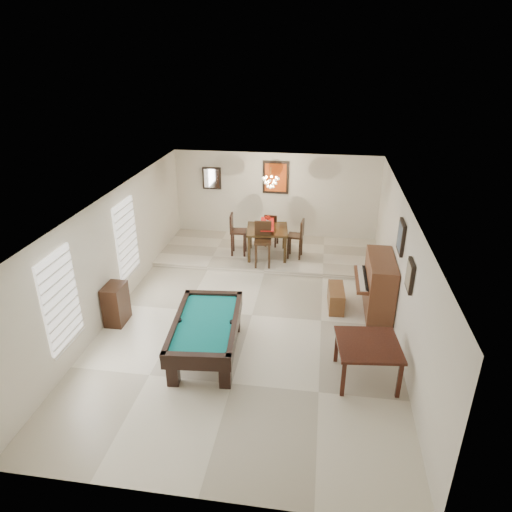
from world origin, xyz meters
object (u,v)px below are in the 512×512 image
(square_table, at_px, (366,361))
(dining_table, at_px, (267,240))
(dining_chair_east, at_px, (295,239))
(chandelier, at_px, (271,179))
(apothecary_chest, at_px, (116,304))
(dining_chair_south, at_px, (263,245))
(piano_bench, at_px, (336,298))
(upright_piano, at_px, (372,284))
(pool_table, at_px, (207,338))
(dining_chair_west, at_px, (239,234))
(dining_chair_north, at_px, (272,229))
(flower_vase, at_px, (267,220))

(square_table, bearing_deg, dining_table, 116.49)
(dining_chair_east, bearing_deg, chandelier, -105.15)
(apothecary_chest, height_order, dining_chair_south, dining_chair_south)
(dining_chair_south, distance_m, chandelier, 1.77)
(piano_bench, xyz_separation_m, dining_chair_east, (-1.09, 2.31, 0.42))
(upright_piano, distance_m, dining_table, 3.47)
(piano_bench, xyz_separation_m, dining_table, (-1.84, 2.32, 0.33))
(dining_chair_south, bearing_deg, piano_bench, -47.35)
(upright_piano, xyz_separation_m, chandelier, (-2.56, 2.56, 1.58))
(pool_table, xyz_separation_m, dining_chair_west, (-0.20, 4.41, 0.33))
(dining_chair_west, bearing_deg, dining_chair_north, -52.16)
(pool_table, relative_size, dining_chair_west, 1.90)
(apothecary_chest, bearing_deg, flower_vase, 52.76)
(dining_chair_east, relative_size, chandelier, 1.78)
(flower_vase, xyz_separation_m, dining_chair_north, (0.04, 0.71, -0.55))
(piano_bench, bearing_deg, flower_vase, 128.51)
(pool_table, xyz_separation_m, dining_chair_east, (1.34, 4.42, 0.29))
(upright_piano, distance_m, chandelier, 3.95)
(dining_chair_south, distance_m, dining_chair_east, 1.03)
(dining_chair_north, relative_size, dining_chair_east, 0.90)
(dining_chair_east, bearing_deg, square_table, 24.48)
(dining_chair_east, bearing_deg, pool_table, -11.04)
(square_table, height_order, upright_piano, upright_piano)
(piano_bench, xyz_separation_m, apothecary_chest, (-4.58, -1.29, 0.20))
(square_table, height_order, dining_table, dining_table)
(piano_bench, bearing_deg, dining_chair_south, 138.68)
(piano_bench, height_order, dining_chair_south, dining_chair_south)
(square_table, distance_m, piano_bench, 2.42)
(piano_bench, bearing_deg, dining_chair_west, 138.86)
(dining_chair_east, bearing_deg, dining_chair_south, -44.31)
(flower_vase, bearing_deg, upright_piano, -41.38)
(pool_table, distance_m, upright_piano, 3.85)
(pool_table, xyz_separation_m, flower_vase, (0.59, 4.43, 0.79))
(flower_vase, height_order, dining_chair_north, flower_vase)
(flower_vase, distance_m, dining_chair_east, 0.90)
(dining_chair_north, bearing_deg, dining_chair_south, 93.67)
(piano_bench, distance_m, dining_chair_east, 2.58)
(pool_table, xyz_separation_m, apothecary_chest, (-2.15, 0.83, 0.07))
(dining_chair_north, distance_m, dining_chair_west, 1.11)
(dining_chair_north, height_order, dining_chair_east, dining_chair_east)
(dining_table, bearing_deg, upright_piano, -41.38)
(upright_piano, bearing_deg, square_table, -96.35)
(chandelier, bearing_deg, dining_chair_east, -20.99)
(pool_table, xyz_separation_m, dining_chair_north, (0.63, 5.15, 0.24))
(pool_table, distance_m, dining_chair_south, 3.82)
(piano_bench, relative_size, chandelier, 1.43)
(dining_chair_north, bearing_deg, piano_bench, 127.46)
(dining_chair_south, relative_size, dining_chair_west, 1.02)
(square_table, bearing_deg, dining_chair_south, 120.51)
(flower_vase, bearing_deg, dining_chair_west, -178.30)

